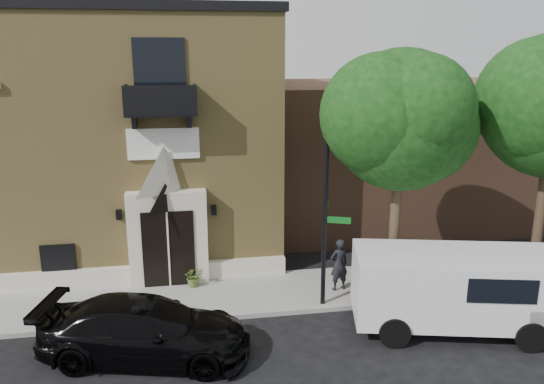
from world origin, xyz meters
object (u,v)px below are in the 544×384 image
Objects in this scene: black_sedan at (146,330)px; street_sign at (325,221)px; pedestrian_near at (339,265)px; cargo_van at (462,288)px; fire_hydrant at (365,284)px; dumpster at (457,271)px.

black_sedan is 5.99m from street_sign.
street_sign is at bearing 37.02° from pedestrian_near.
cargo_van is 3.09m from fire_hydrant.
cargo_van is at bearing -7.43° from street_sign.
cargo_van is 3.42× the size of pedestrian_near.
pedestrian_near is at bearing 71.14° from street_sign.
dumpster is at bearing 159.05° from pedestrian_near.
black_sedan is at bearing -138.47° from street_sign.
cargo_van is at bearing -46.45° from fire_hydrant.
black_sedan is at bearing -166.94° from cargo_van.
street_sign is (5.29, 1.91, 2.05)m from black_sedan.
black_sedan is 10.15m from dumpster.
cargo_van reaches higher than black_sedan.
fire_hydrant is 0.42× the size of dumpster.
fire_hydrant is at bearing 124.10° from pedestrian_near.
pedestrian_near is (6.04, 2.79, 0.24)m from black_sedan.
cargo_van is at bearing -136.85° from dumpster.
street_sign reaches higher than pedestrian_near.
cargo_van is (8.80, -0.04, 0.50)m from black_sedan.
fire_hydrant is at bearing 30.73° from street_sign.
cargo_van reaches higher than dumpster.
black_sedan is 6.12× the size of fire_hydrant.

